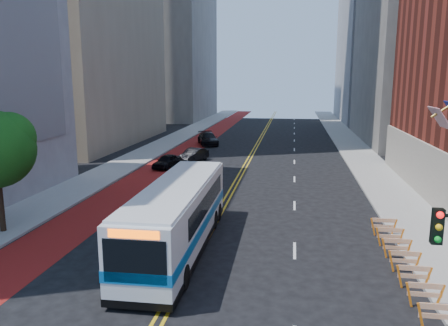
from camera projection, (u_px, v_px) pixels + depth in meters
name	position (u px, v px, depth m)	size (l,w,h in m)	color
ground	(169.00, 302.00, 16.87)	(160.00, 160.00, 0.00)	black
sidewalk_left	(139.00, 157.00, 47.78)	(4.00, 140.00, 0.15)	gray
sidewalk_right	(366.00, 163.00, 44.10)	(4.00, 140.00, 0.15)	gray
bus_lane_paint	(174.00, 158.00, 47.20)	(3.60, 140.00, 0.01)	maroon
center_line_inner	(247.00, 161.00, 45.98)	(0.14, 140.00, 0.01)	gold
center_line_outer	(250.00, 161.00, 45.93)	(0.14, 140.00, 0.01)	gold
lane_dashes	(294.00, 150.00, 52.97)	(0.14, 98.20, 0.01)	silver
construction_barriers	(409.00, 266.00, 18.59)	(1.42, 10.91, 1.00)	orange
transit_bus	(178.00, 215.00, 21.81)	(2.91, 12.53, 3.44)	silver
car_a	(167.00, 161.00, 42.06)	(1.54, 3.84, 1.31)	black
car_b	(193.00, 155.00, 45.26)	(1.45, 4.16, 1.37)	black
car_c	(208.00, 139.00, 56.82)	(2.21, 5.42, 1.57)	black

